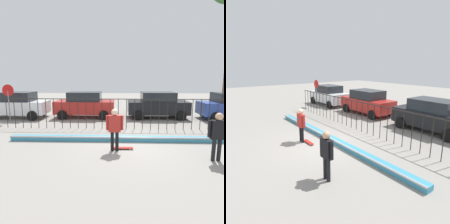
% 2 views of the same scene
% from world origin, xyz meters
% --- Properties ---
extents(ground_plane, '(60.00, 60.00, 0.00)m').
position_xyz_m(ground_plane, '(0.00, 0.00, 0.00)').
color(ground_plane, gray).
extents(bowl_coping_ledge, '(11.00, 0.41, 0.27)m').
position_xyz_m(bowl_coping_ledge, '(0.00, 0.70, 0.12)').
color(bowl_coping_ledge, teal).
rests_on(bowl_coping_ledge, ground).
extents(perimeter_fence, '(14.04, 0.04, 1.75)m').
position_xyz_m(perimeter_fence, '(0.00, 3.00, 1.08)').
color(perimeter_fence, black).
rests_on(perimeter_fence, ground).
extents(skateboarder, '(0.70, 0.26, 1.72)m').
position_xyz_m(skateboarder, '(-0.60, -0.56, 1.03)').
color(skateboarder, black).
rests_on(skateboarder, ground).
extents(skateboard, '(0.80, 0.20, 0.07)m').
position_xyz_m(skateboard, '(-0.24, -0.38, 0.06)').
color(skateboard, '#A51E19').
rests_on(skateboard, ground).
extents(camera_operator, '(0.70, 0.26, 1.74)m').
position_xyz_m(camera_operator, '(3.03, -1.43, 1.04)').
color(camera_operator, black).
rests_on(camera_operator, ground).
extents(parked_car_white, '(4.30, 2.12, 1.90)m').
position_xyz_m(parked_car_white, '(-7.87, 6.00, 0.97)').
color(parked_car_white, silver).
rests_on(parked_car_white, ground).
extents(parked_car_red, '(4.30, 2.12, 1.90)m').
position_xyz_m(parked_car_red, '(-2.95, 6.33, 0.97)').
color(parked_car_red, '#B2231E').
rests_on(parked_car_red, ground).
extents(parked_car_black, '(4.30, 2.12, 1.90)m').
position_xyz_m(parked_car_black, '(2.39, 6.30, 0.97)').
color(parked_car_black, black).
rests_on(parked_car_black, ground).
extents(stop_sign, '(0.76, 0.07, 2.50)m').
position_xyz_m(stop_sign, '(-7.65, 4.47, 1.62)').
color(stop_sign, slate).
rests_on(stop_sign, ground).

